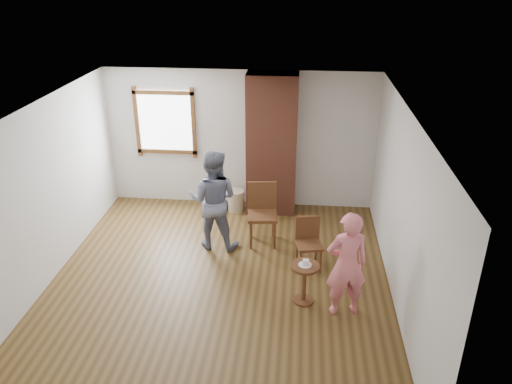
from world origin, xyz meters
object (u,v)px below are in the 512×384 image
Objects in this scene: dining_chair_left at (262,210)px; person_pink at (347,265)px; side_table at (304,277)px; stoneware_crock at (236,201)px; man at (213,200)px; dining_chair_right at (308,240)px.

dining_chair_left is 0.68× the size of person_pink.
stoneware_crock is at bearing 115.79° from side_table.
side_table is 0.40× the size of person_pink.
man is 2.56m from person_pink.
man reaches higher than side_table.
side_table is 0.36× the size of man.
side_table is at bearing -64.21° from stoneware_crock.
stoneware_crock is at bearing -69.74° from person_pink.
dining_chair_right is 1.24m from person_pink.
dining_chair_left is at bearing 125.48° from dining_chair_right.
side_table is 2.08m from man.
person_pink reaches higher than side_table.
person_pink is (2.02, -1.57, -0.08)m from man.
dining_chair_left is at bearing -67.66° from person_pink.
dining_chair_left reaches higher than stoneware_crock.
man is 1.11× the size of person_pink.
man is at bearing -50.08° from person_pink.
person_pink is (0.48, -1.10, 0.30)m from dining_chair_right.
dining_chair_left reaches higher than dining_chair_right.
man reaches higher than dining_chair_left.
man is at bearing -98.06° from stoneware_crock.
person_pink is (0.53, -0.18, 0.35)m from side_table.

